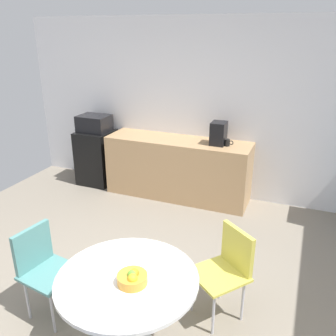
{
  "coord_description": "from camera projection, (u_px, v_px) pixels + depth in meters",
  "views": [
    {
      "loc": [
        1.39,
        -2.04,
        2.42
      ],
      "look_at": [
        -0.01,
        1.43,
        0.95
      ],
      "focal_mm": 38.12,
      "sensor_mm": 36.0,
      "label": 1
    }
  ],
  "objects": [
    {
      "name": "wall_back",
      "position": [
        209.0,
        110.0,
        5.24
      ],
      "size": [
        6.0,
        0.1,
        2.6
      ],
      "primitive_type": "cube",
      "color": "silver",
      "rests_on": "ground_plane"
    },
    {
      "name": "counter_block",
      "position": [
        178.0,
        168.0,
        5.37
      ],
      "size": [
        2.15,
        0.6,
        0.9
      ],
      "primitive_type": "cube",
      "color": "tan",
      "rests_on": "ground_plane"
    },
    {
      "name": "mug_white",
      "position": [
        227.0,
        143.0,
        4.92
      ],
      "size": [
        0.13,
        0.08,
        0.09
      ],
      "color": "black",
      "rests_on": "counter_block"
    },
    {
      "name": "fruit_bowl",
      "position": [
        132.0,
        278.0,
        2.5
      ],
      "size": [
        0.22,
        0.22,
        0.11
      ],
      "color": "gold",
      "rests_on": "round_table"
    },
    {
      "name": "microwave",
      "position": [
        94.0,
        123.0,
        5.67
      ],
      "size": [
        0.48,
        0.38,
        0.26
      ],
      "primitive_type": "cube",
      "color": "black",
      "rests_on": "mini_fridge"
    },
    {
      "name": "coffee_maker",
      "position": [
        219.0,
        133.0,
        4.94
      ],
      "size": [
        0.2,
        0.24,
        0.32
      ],
      "primitive_type": "cube",
      "color": "black",
      "rests_on": "counter_block"
    },
    {
      "name": "round_table",
      "position": [
        128.0,
        294.0,
        2.63
      ],
      "size": [
        1.04,
        1.04,
        0.74
      ],
      "color": "silver",
      "rests_on": "ground_plane"
    },
    {
      "name": "ground_plane",
      "position": [
        108.0,
        324.0,
        3.13
      ],
      "size": [
        6.0,
        6.0,
        0.0
      ],
      "primitive_type": "plane",
      "color": "gray"
    },
    {
      "name": "chair_yellow",
      "position": [
        228.0,
        263.0,
        3.08
      ],
      "size": [
        0.59,
        0.59,
        0.83
      ],
      "color": "silver",
      "rests_on": "ground_plane"
    },
    {
      "name": "mini_fridge",
      "position": [
        97.0,
        157.0,
        5.88
      ],
      "size": [
        0.54,
        0.54,
        0.88
      ],
      "primitive_type": "cube",
      "color": "black",
      "rests_on": "ground_plane"
    },
    {
      "name": "chair_teal",
      "position": [
        42.0,
        262.0,
        3.1
      ],
      "size": [
        0.48,
        0.48,
        0.83
      ],
      "color": "silver",
      "rests_on": "ground_plane"
    }
  ]
}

